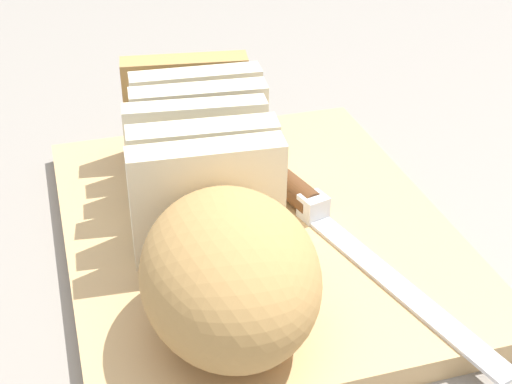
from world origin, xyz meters
The scene contains 8 objects.
ground_plane centered at (0.00, 0.00, 0.00)m, with size 3.00×3.00×0.00m, color gray.
cutting_board centered at (0.00, 0.00, 0.01)m, with size 0.38×0.31×0.02m, color tan.
bread_loaf centered at (-0.04, 0.05, 0.07)m, with size 0.37×0.17×0.10m.
bread_knife centered at (-0.01, -0.05, 0.03)m, with size 0.28×0.08×0.02m.
crumb_near_knife centered at (0.00, -0.06, 0.02)m, with size 0.01×0.01×0.01m, color tan.
crumb_near_loaf centered at (-0.05, 0.03, 0.02)m, with size 0.01×0.01×0.01m, color tan.
crumb_stray_left centered at (-0.04, 0.04, 0.02)m, with size 0.01×0.01×0.01m, color tan.
crumb_stray_right centered at (-0.08, 0.02, 0.02)m, with size 0.01×0.01×0.01m, color tan.
Camera 1 is at (-0.50, 0.17, 0.37)m, focal length 52.70 mm.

